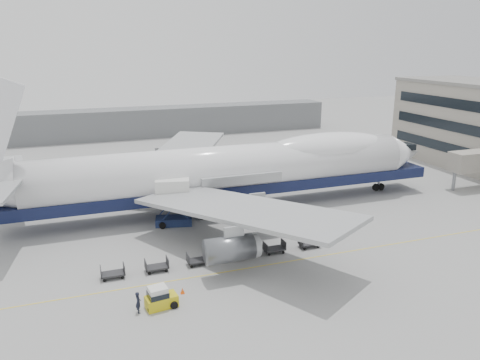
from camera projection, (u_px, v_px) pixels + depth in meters
name	position (u px, v px, depth m)	size (l,w,h in m)	color
ground	(259.00, 241.00, 54.36)	(260.00, 260.00, 0.00)	gray
apron_line	(281.00, 263.00, 48.94)	(60.00, 0.15, 0.01)	gold
hangar	(113.00, 124.00, 113.42)	(110.00, 8.00, 7.00)	slate
airliner	(231.00, 169.00, 63.86)	(67.00, 55.30, 19.98)	white
catering_truck	(173.00, 199.00, 58.44)	(4.89, 3.83, 5.99)	#19254C
baggage_tug	(160.00, 298.00, 40.43)	(2.86, 1.79, 1.97)	gold
ground_worker	(138.00, 302.00, 39.63)	(0.70, 0.46, 1.91)	black
traffic_cone	(183.00, 291.00, 42.86)	(0.39, 0.39, 0.57)	#EA4E0C
dolly_0	(113.00, 273.00, 45.62)	(2.30, 1.35, 1.30)	#2D2D30
dolly_1	(157.00, 266.00, 47.02)	(2.30, 1.35, 1.30)	#2D2D30
dolly_2	(198.00, 260.00, 48.42)	(2.30, 1.35, 1.30)	#2D2D30
dolly_3	(237.00, 254.00, 49.82)	(2.30, 1.35, 1.30)	#2D2D30
dolly_4	(274.00, 248.00, 51.21)	(2.30, 1.35, 1.30)	#2D2D30
dolly_5	(309.00, 243.00, 52.61)	(2.30, 1.35, 1.30)	#2D2D30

